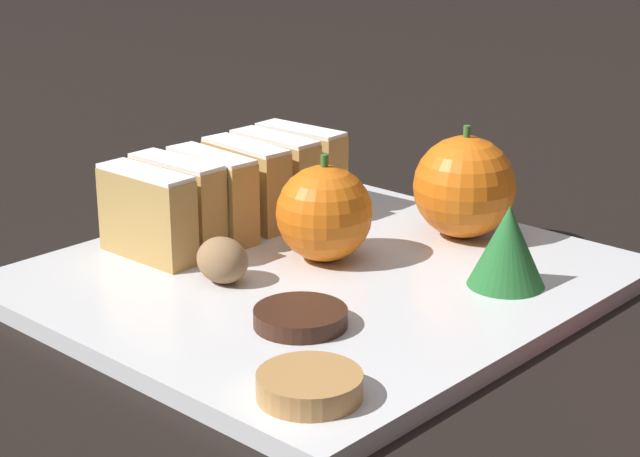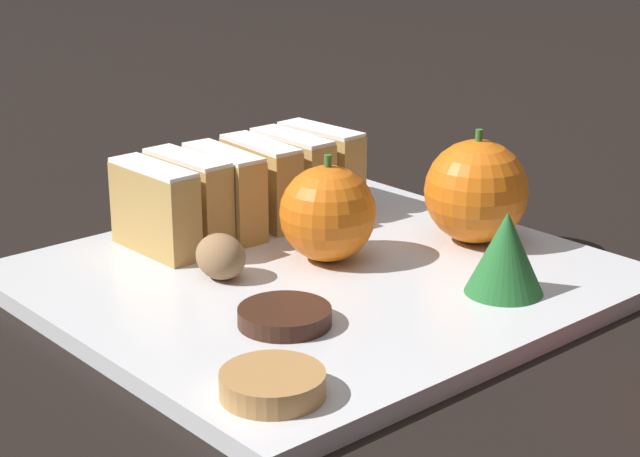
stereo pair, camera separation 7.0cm
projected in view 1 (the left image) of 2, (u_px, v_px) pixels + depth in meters
The scene contains 14 objects.
ground_plane at pixel (320, 287), 0.72m from camera, with size 6.00×6.00×0.00m, color black.
serving_platter at pixel (320, 279), 0.72m from camera, with size 0.33×0.35×0.01m.
stollen_slice_front at pixel (147, 214), 0.73m from camera, with size 0.08×0.03×0.06m.
stollen_slice_second at pixel (178, 202), 0.76m from camera, with size 0.08×0.03×0.06m.
stollen_slice_third at pixel (216, 194), 0.78m from camera, with size 0.08×0.03×0.06m.
stollen_slice_fourth at pixel (246, 184), 0.80m from camera, with size 0.08×0.03×0.06m.
stollen_slice_fifth at pixel (275, 175), 0.82m from camera, with size 0.08×0.03×0.06m.
stollen_slice_sixth at pixel (301, 166), 0.85m from camera, with size 0.08×0.03×0.06m.
orange_near at pixel (464, 187), 0.77m from camera, with size 0.07×0.07×0.08m.
orange_far at pixel (324, 213), 0.73m from camera, with size 0.07×0.07×0.07m.
walnut at pixel (222, 260), 0.69m from camera, with size 0.04×0.03×0.03m.
chocolate_cookie at pixel (301, 317), 0.63m from camera, with size 0.06×0.06×0.01m.
gingerbread_cookie at pixel (310, 385), 0.54m from camera, with size 0.05×0.05×0.01m.
evergreen_sprig at pixel (508, 246), 0.68m from camera, with size 0.05×0.05×0.05m.
Camera 1 is at (0.45, -0.49, 0.27)m, focal length 60.00 mm.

